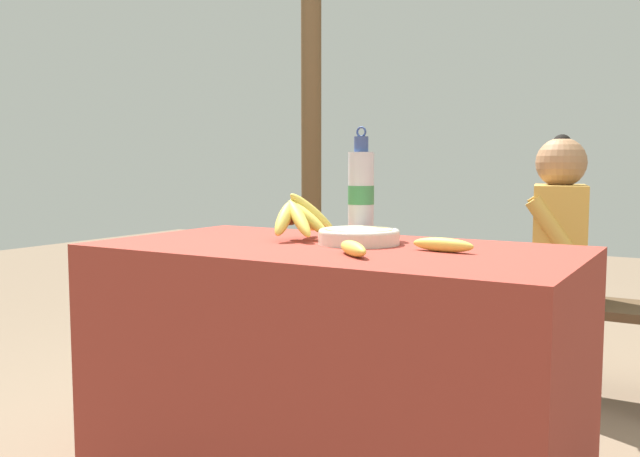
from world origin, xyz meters
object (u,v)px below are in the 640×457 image
at_px(loose_banana_side, 443,245).
at_px(banana_bunch_green, 394,271).
at_px(banana_bunch_ripe, 301,217).
at_px(loose_banana_front, 353,248).
at_px(wooden_bench, 481,306).
at_px(water_bottle, 361,193).
at_px(serving_bowl, 359,235).
at_px(support_post_near, 311,94).
at_px(seated_vendor, 547,248).

height_order(loose_banana_side, banana_bunch_green, loose_banana_side).
height_order(banana_bunch_ripe, loose_banana_front, banana_bunch_ripe).
bearing_deg(loose_banana_side, wooden_bench, 102.26).
bearing_deg(water_bottle, loose_banana_side, -31.29).
relative_size(banana_bunch_ripe, banana_bunch_green, 1.00).
relative_size(serving_bowl, loose_banana_front, 1.61).
bearing_deg(support_post_near, banana_bunch_green, -29.68).
height_order(serving_bowl, seated_vendor, seated_vendor).
bearing_deg(support_post_near, seated_vendor, -17.47).
distance_m(loose_banana_side, seated_vendor, 1.19).
height_order(serving_bowl, loose_banana_front, serving_bowl).
relative_size(banana_bunch_ripe, wooden_bench, 0.16).
bearing_deg(banana_bunch_green, support_post_near, 150.32).
height_order(serving_bowl, banana_bunch_green, serving_bowl).
relative_size(banana_bunch_ripe, loose_banana_side, 1.50).
height_order(water_bottle, seated_vendor, seated_vendor).
distance_m(water_bottle, support_post_near, 1.82).
distance_m(wooden_bench, support_post_near, 1.55).
bearing_deg(loose_banana_front, water_bottle, 114.44).
bearing_deg(banana_bunch_green, wooden_bench, -0.36).
height_order(water_bottle, support_post_near, support_post_near).
xyz_separation_m(loose_banana_side, wooden_bench, (-0.27, 1.23, -0.41)).
xyz_separation_m(loose_banana_side, seated_vendor, (0.01, 1.19, -0.13)).
distance_m(loose_banana_front, wooden_bench, 1.48).
bearing_deg(serving_bowl, banana_bunch_ripe, 177.87).
height_order(wooden_bench, banana_bunch_green, banana_bunch_green).
bearing_deg(loose_banana_front, banana_bunch_green, 110.24).
relative_size(serving_bowl, loose_banana_side, 1.34).
distance_m(banana_bunch_ripe, loose_banana_front, 0.39).
distance_m(loose_banana_side, support_post_near, 2.21).
bearing_deg(banana_bunch_green, serving_bowl, -70.48).
xyz_separation_m(serving_bowl, water_bottle, (-0.08, 0.16, 0.11)).
xyz_separation_m(loose_banana_side, support_post_near, (-1.37, 1.62, 0.59)).
bearing_deg(serving_bowl, support_post_near, 125.08).
bearing_deg(water_bottle, support_post_near, 126.08).
bearing_deg(wooden_bench, seated_vendor, -8.40).
xyz_separation_m(water_bottle, loose_banana_side, (0.34, -0.21, -0.12)).
bearing_deg(water_bottle, loose_banana_front, -65.56).
height_order(banana_bunch_ripe, support_post_near, support_post_near).
distance_m(banana_bunch_ripe, serving_bowl, 0.20).
bearing_deg(wooden_bench, banana_bunch_green, 179.64).
bearing_deg(water_bottle, serving_bowl, -64.71).
distance_m(serving_bowl, loose_banana_side, 0.27).
xyz_separation_m(serving_bowl, support_post_near, (-1.11, 1.58, 0.59)).
distance_m(banana_bunch_ripe, loose_banana_side, 0.47).
relative_size(wooden_bench, banana_bunch_green, 6.35).
bearing_deg(water_bottle, banana_bunch_ripe, -127.97).
height_order(water_bottle, banana_bunch_green, water_bottle).
relative_size(water_bottle, support_post_near, 0.13).
xyz_separation_m(water_bottle, support_post_near, (-1.03, 1.42, 0.48)).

